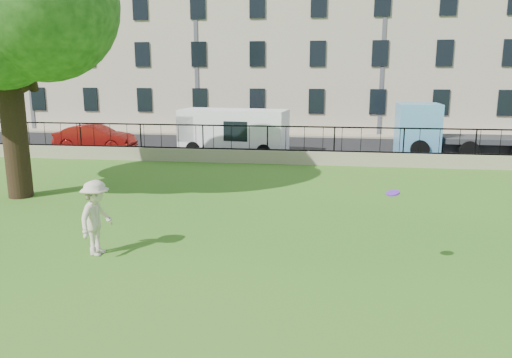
# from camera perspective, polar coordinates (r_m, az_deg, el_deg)

# --- Properties ---
(ground) EXTENTS (120.00, 120.00, 0.00)m
(ground) POSITION_cam_1_polar(r_m,az_deg,el_deg) (11.43, -5.91, -9.10)
(ground) COLOR #33761C
(ground) RESTS_ON ground
(retaining_wall) EXTENTS (50.00, 0.40, 0.60)m
(retaining_wall) POSITION_cam_1_polar(r_m,az_deg,el_deg) (22.80, 1.31, 2.56)
(retaining_wall) COLOR gray
(retaining_wall) RESTS_ON ground
(iron_railing) EXTENTS (50.00, 0.05, 1.13)m
(iron_railing) POSITION_cam_1_polar(r_m,az_deg,el_deg) (22.67, 1.32, 4.68)
(iron_railing) COLOR black
(iron_railing) RESTS_ON retaining_wall
(street) EXTENTS (60.00, 9.00, 0.01)m
(street) POSITION_cam_1_polar(r_m,az_deg,el_deg) (27.46, 2.46, 3.60)
(street) COLOR black
(street) RESTS_ON ground
(sidewalk) EXTENTS (60.00, 1.40, 0.12)m
(sidewalk) POSITION_cam_1_polar(r_m,az_deg,el_deg) (32.58, 3.37, 5.06)
(sidewalk) COLOR gray
(sidewalk) RESTS_ON ground
(building_row) EXTENTS (56.40, 10.40, 13.80)m
(building_row) POSITION_cam_1_polar(r_m,az_deg,el_deg) (38.07, 4.24, 16.43)
(building_row) COLOR #C2B49A
(building_row) RESTS_ON ground
(man) EXTENTS (0.77, 1.19, 1.75)m
(man) POSITION_cam_1_polar(r_m,az_deg,el_deg) (11.95, -17.78, -4.25)
(man) COLOR beige
(man) RESTS_ON ground
(frisbee) EXTENTS (0.34, 0.35, 0.12)m
(frisbee) POSITION_cam_1_polar(r_m,az_deg,el_deg) (10.40, 15.38, -1.56)
(frisbee) COLOR #6823C7
(red_sedan) EXTENTS (4.15, 1.48, 1.36)m
(red_sedan) POSITION_cam_1_polar(r_m,az_deg,el_deg) (27.73, -17.91, 4.51)
(red_sedan) COLOR #9E1713
(red_sedan) RESTS_ON street
(white_van) EXTENTS (5.53, 2.67, 2.24)m
(white_van) POSITION_cam_1_polar(r_m,az_deg,el_deg) (25.33, -2.56, 5.40)
(white_van) COLOR white
(white_van) RESTS_ON street
(blue_truck) EXTENTS (6.14, 2.24, 2.57)m
(blue_truck) POSITION_cam_1_polar(r_m,az_deg,el_deg) (26.58, 22.36, 5.18)
(blue_truck) COLOR #60ABE2
(blue_truck) RESTS_ON street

